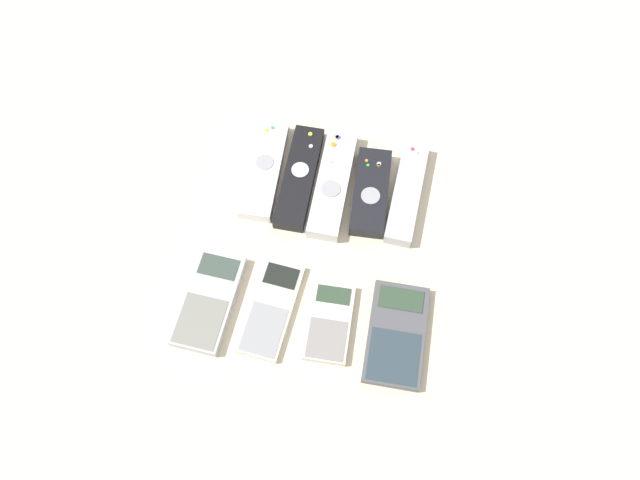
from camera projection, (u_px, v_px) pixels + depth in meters
ground_plane at (317, 255)px, 1.00m from camera, size 3.00×3.00×0.00m
remote_0 at (264, 170)px, 1.05m from camera, size 0.06×0.19×0.02m
remote_1 at (299, 177)px, 1.04m from camera, size 0.05×0.19×0.02m
remote_2 at (334, 184)px, 1.03m from camera, size 0.05×0.20×0.03m
remote_3 at (371, 192)px, 1.03m from camera, size 0.07×0.16×0.03m
remote_4 at (407, 193)px, 1.03m from camera, size 0.05×0.19×0.03m
calculator_0 at (209, 301)px, 0.95m from camera, size 0.08×0.16×0.02m
calculator_1 at (271, 309)px, 0.95m from camera, size 0.07×0.16×0.01m
calculator_2 at (329, 322)px, 0.94m from camera, size 0.07×0.13×0.02m
calculator_3 at (396, 334)px, 0.93m from camera, size 0.09×0.16×0.02m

